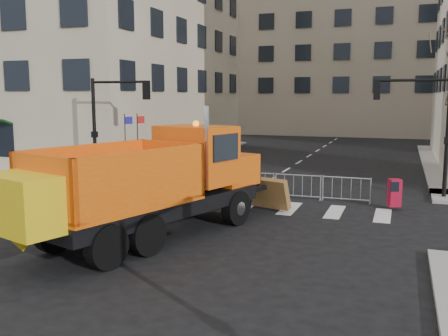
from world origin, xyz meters
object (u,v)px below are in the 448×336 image
(plow_truck, at_px, (147,181))
(newspaper_box, at_px, (395,193))
(cop_b, at_px, (239,186))
(worker, at_px, (190,165))
(cop_a, at_px, (246,186))
(cop_c, at_px, (238,186))

(plow_truck, bearing_deg, newspaper_box, -28.54)
(cop_b, distance_m, newspaper_box, 6.23)
(worker, xyz_separation_m, newspaper_box, (9.95, -2.42, -0.34))
(plow_truck, bearing_deg, worker, 33.53)
(newspaper_box, bearing_deg, cop_a, 177.55)
(plow_truck, height_order, worker, plow_truck)
(worker, bearing_deg, cop_b, -53.06)
(cop_a, distance_m, cop_b, 0.98)
(newspaper_box, bearing_deg, cop_b, 168.91)
(plow_truck, distance_m, newspaper_box, 10.14)
(plow_truck, xyz_separation_m, cop_a, (1.72, 4.93, -0.90))
(cop_b, bearing_deg, worker, -31.84)
(plow_truck, height_order, cop_b, plow_truck)
(cop_a, xyz_separation_m, cop_b, (-0.55, 0.79, -0.16))
(cop_c, relative_size, worker, 0.92)
(plow_truck, height_order, newspaper_box, plow_truck)
(cop_a, xyz_separation_m, newspaper_box, (5.55, 2.05, -0.27))
(plow_truck, relative_size, cop_b, 6.88)
(plow_truck, xyz_separation_m, newspaper_box, (7.27, 6.98, -1.17))
(newspaper_box, bearing_deg, worker, 143.58)
(cop_b, bearing_deg, cop_c, 97.80)
(worker, bearing_deg, cop_c, -54.19)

